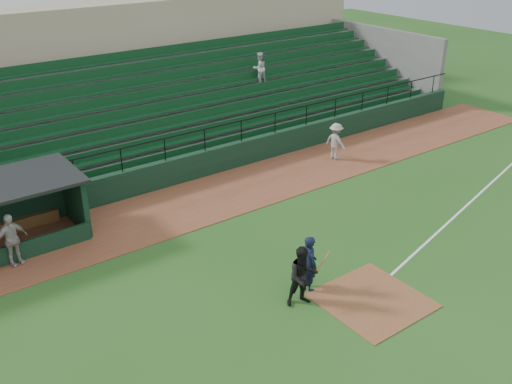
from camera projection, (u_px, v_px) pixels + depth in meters
ground at (349, 285)px, 18.35m from camera, size 90.00×90.00×0.00m
warning_track at (214, 197)px, 24.15m from camera, size 40.00×4.00×0.03m
home_plate_dirt at (372, 300)px, 17.62m from camera, size 3.00×3.00×0.03m
foul_line at (467, 205)px, 23.51m from camera, size 17.49×4.44×0.01m
stadium_structure at (123, 99)px, 29.30m from camera, size 38.00×13.08×6.40m
batter_at_plate at (310, 263)px, 17.82m from camera, size 1.10×0.78×1.88m
umpire at (303, 276)px, 17.08m from camera, size 1.13×1.00×1.95m
runner at (336, 141)px, 27.58m from camera, size 0.78×1.23×1.80m
dugout_player_a at (11, 240)px, 19.02m from camera, size 1.18×0.70×1.89m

